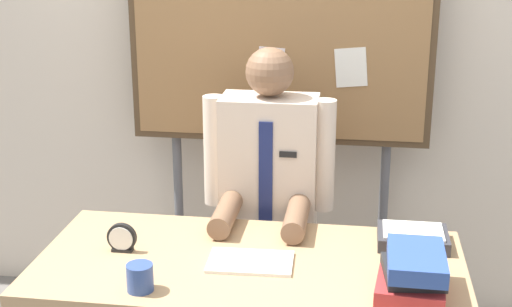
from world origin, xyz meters
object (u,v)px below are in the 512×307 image
Objects in this scene: desk at (249,284)px; open_notebook at (250,262)px; bulletin_board at (280,27)px; book_stack at (413,273)px; coffee_mug at (140,277)px; desk_clock at (122,239)px; person at (269,221)px; paper_tray at (413,237)px.

desk is 0.10m from open_notebook.
bulletin_board reaches higher than book_stack.
bulletin_board reaches higher than coffee_mug.
book_stack is 2.59× the size of desk_clock.
book_stack is 3.07× the size of coffee_mug.
desk_clock reaches higher than coffee_mug.
book_stack is at bearing 6.88° from coffee_mug.
person is at bearing -90.07° from bulletin_board.
paper_tray is at bearing 23.16° from open_notebook.
desk_clock is (-0.48, 0.03, 0.04)m from open_notebook.
person is 0.70× the size of bulletin_board.
bulletin_board is 1.35m from book_stack.
coffee_mug is at bearing -61.14° from desk_clock.
coffee_mug reaches higher than paper_tray.
desk is at bearing -90.00° from person.
coffee_mug reaches higher than open_notebook.
bulletin_board reaches higher than person.
desk is 5.41× the size of book_stack.
book_stack is at bearing -15.59° from desk.
person reaches higher than open_notebook.
book_stack reaches higher than paper_tray.
desk_clock is 1.18× the size of coffee_mug.
desk_clock is (-0.47, 0.01, 0.14)m from desk.
open_notebook is (0.01, -0.56, 0.08)m from person.
book_stack reaches higher than open_notebook.
bulletin_board is 1.37m from coffee_mug.
open_notebook is 0.63m from paper_tray.
paper_tray reaches higher than desk.
person reaches higher than paper_tray.
person is 0.57m from open_notebook.
open_notebook is at bearing -89.30° from person.
open_notebook is 3.26× the size of coffee_mug.
book_stack is (0.56, -1.06, -0.63)m from bulletin_board.
coffee_mug is (-0.32, -1.16, -0.66)m from bulletin_board.
bulletin_board is at bearing 117.97° from book_stack.
bulletin_board is (0.00, 0.90, 0.80)m from desk.
paper_tray is at bearing -49.08° from bulletin_board.
bulletin_board is 21.79× the size of coffee_mug.
bulletin_board is at bearing 89.97° from desk.
coffee_mug is (-0.32, -0.26, 0.14)m from desk.
desk_clock is (-0.47, -0.89, -0.65)m from bulletin_board.
paper_tray reaches higher than open_notebook.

